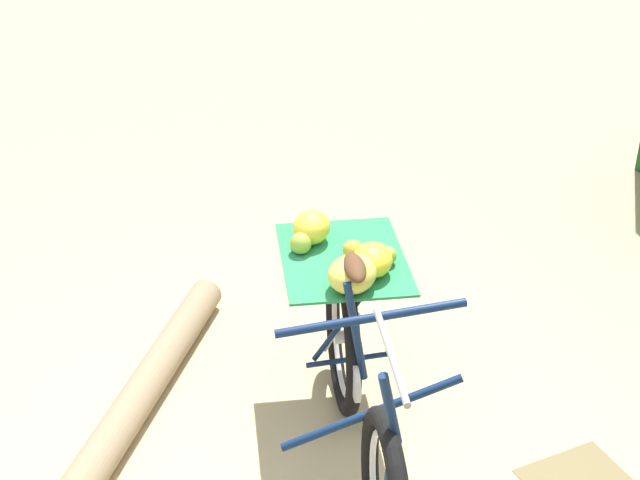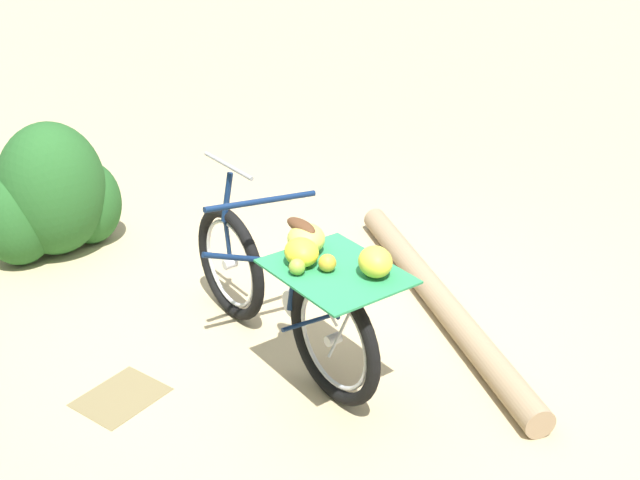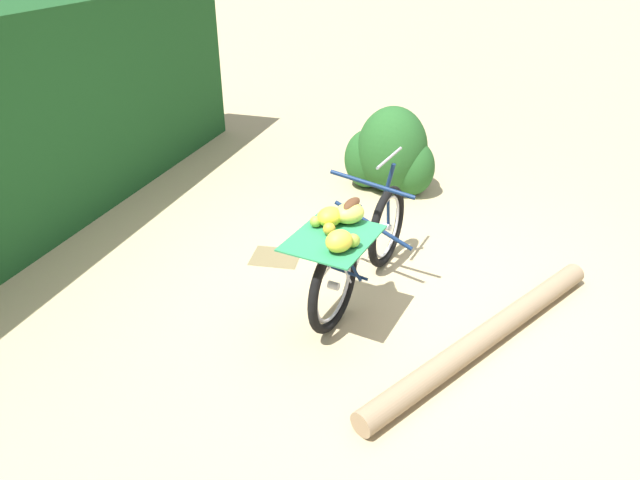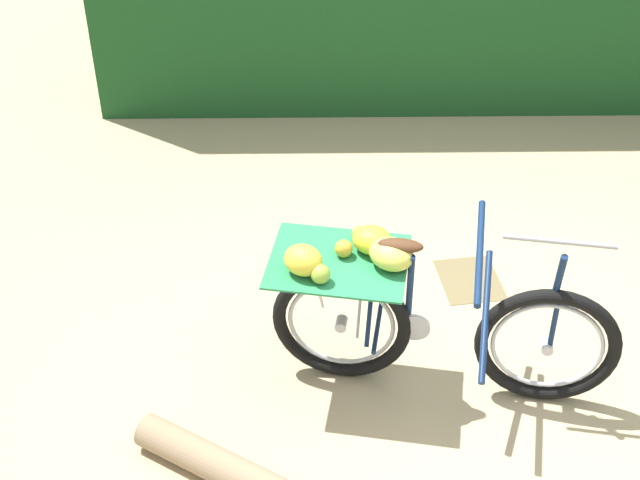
% 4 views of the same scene
% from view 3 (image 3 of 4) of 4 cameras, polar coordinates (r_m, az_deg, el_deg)
% --- Properties ---
extents(ground_plane, '(60.00, 60.00, 0.00)m').
position_cam_3_polar(ground_plane, '(4.83, 5.26, -4.92)').
color(ground_plane, tan).
extents(foliage_hedge, '(1.65, 5.92, 2.06)m').
position_cam_3_polar(foliage_hedge, '(6.40, -25.60, 11.20)').
color(foliage_hedge, '#19471E').
rests_on(foliage_hedge, ground_plane).
extents(bicycle, '(0.92, 1.78, 1.03)m').
position_cam_3_polar(bicycle, '(4.45, 3.75, -0.68)').
color(bicycle, black).
rests_on(bicycle, ground_plane).
extents(fallen_log, '(1.74, 2.11, 0.17)m').
position_cam_3_polar(fallen_log, '(4.34, 16.29, -9.16)').
color(fallen_log, '#937A5B').
rests_on(fallen_log, ground_plane).
extents(shrub_cluster, '(1.03, 0.70, 0.98)m').
position_cam_3_polar(shrub_cluster, '(6.50, 7.01, 8.45)').
color(shrub_cluster, '#235623').
rests_on(shrub_cluster, ground_plane).
extents(leaf_litter_patch, '(0.44, 0.36, 0.01)m').
position_cam_3_polar(leaf_litter_patch, '(5.27, -4.45, -1.70)').
color(leaf_litter_patch, olive).
rests_on(leaf_litter_patch, ground_plane).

